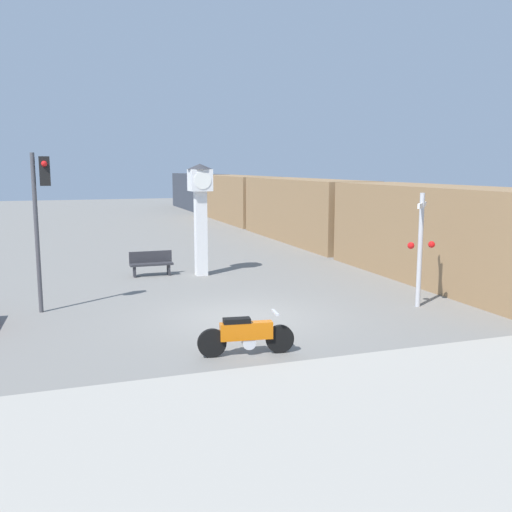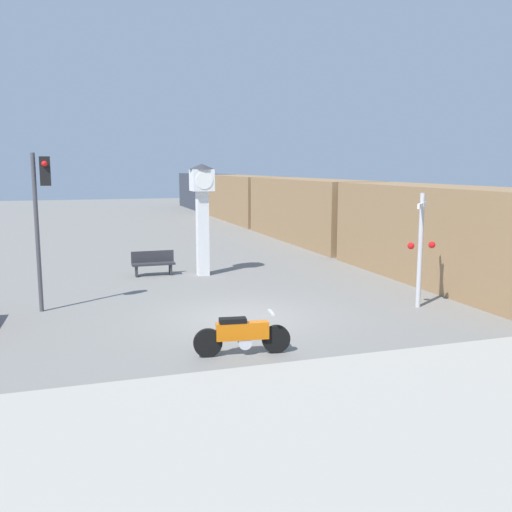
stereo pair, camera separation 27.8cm
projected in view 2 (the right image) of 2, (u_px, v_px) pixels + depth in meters
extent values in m
plane|color=slate|center=(242.00, 317.00, 15.57)|extent=(120.00, 120.00, 0.00)
cube|color=#9E998E|center=(370.00, 425.00, 8.97)|extent=(36.00, 6.00, 0.10)
cylinder|color=black|center=(276.00, 339.00, 12.55)|extent=(0.64, 0.19, 0.63)
cylinder|color=black|center=(208.00, 343.00, 12.28)|extent=(0.64, 0.19, 0.63)
cube|color=orange|center=(242.00, 331.00, 12.38)|extent=(1.17, 0.38, 0.38)
cube|color=black|center=(233.00, 320.00, 12.30)|extent=(0.61, 0.32, 0.10)
cylinder|color=silver|center=(245.00, 342.00, 12.43)|extent=(0.32, 0.25, 0.29)
cube|color=silver|center=(271.00, 312.00, 12.44)|extent=(0.12, 0.47, 0.04)
cube|color=white|center=(203.00, 233.00, 21.41)|extent=(0.42, 0.42, 3.18)
cube|color=white|center=(202.00, 180.00, 21.10)|extent=(0.80, 0.80, 0.80)
cylinder|color=white|center=(204.00, 180.00, 20.72)|extent=(0.64, 0.02, 0.64)
cone|color=#333338|center=(202.00, 166.00, 21.03)|extent=(0.96, 0.96, 0.20)
cube|color=olive|center=(451.00, 236.00, 19.71)|extent=(2.80, 11.95, 3.40)
cube|color=olive|center=(308.00, 210.00, 31.50)|extent=(2.80, 11.95, 3.40)
cube|color=olive|center=(242.00, 198.00, 43.29)|extent=(2.80, 11.95, 3.40)
cube|color=#333842|center=(205.00, 191.00, 55.08)|extent=(2.80, 11.95, 3.40)
cylinder|color=#47474C|center=(37.00, 234.00, 15.87)|extent=(0.12, 0.12, 4.45)
cube|color=black|center=(45.00, 171.00, 15.70)|extent=(0.28, 0.24, 0.80)
sphere|color=red|center=(44.00, 164.00, 15.53)|extent=(0.16, 0.16, 0.16)
cylinder|color=#B7B7BC|center=(420.00, 251.00, 16.46)|extent=(0.14, 0.14, 3.33)
cube|color=white|center=(422.00, 205.00, 16.25)|extent=(0.82, 0.82, 0.14)
sphere|color=red|center=(411.00, 246.00, 16.28)|extent=(0.20, 0.20, 0.20)
sphere|color=red|center=(432.00, 245.00, 16.49)|extent=(0.20, 0.20, 0.20)
cube|color=#2D2D33|center=(153.00, 264.00, 21.45)|extent=(1.60, 0.44, 0.08)
cube|color=#2D2D33|center=(153.00, 257.00, 21.59)|extent=(1.60, 0.06, 0.44)
cube|color=#2D2D33|center=(136.00, 271.00, 21.29)|extent=(0.08, 0.35, 0.41)
cube|color=#2D2D33|center=(171.00, 269.00, 21.68)|extent=(0.08, 0.35, 0.41)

